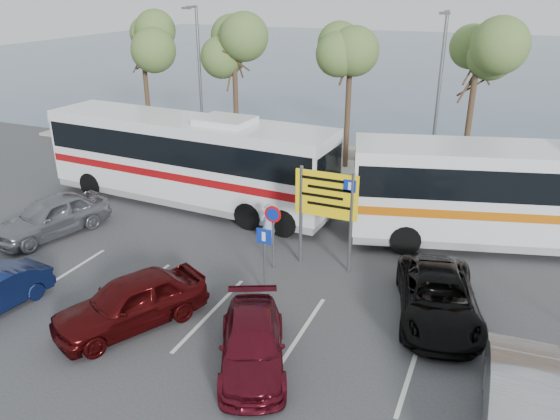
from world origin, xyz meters
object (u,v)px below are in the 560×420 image
at_px(direction_sign, 326,202).
at_px(pedestrian_far, 373,211).
at_px(pedestrian_near, 268,225).
at_px(car_silver_a, 52,216).
at_px(street_lamp_right, 439,90).
at_px(coach_bus_left, 188,163).
at_px(suv_black, 438,298).
at_px(car_maroon, 252,344).
at_px(street_lamp_left, 199,74).
at_px(car_silver_b, 525,410).
at_px(coach_bus_right, 533,199).
at_px(car_red, 131,302).

xyz_separation_m(direction_sign, pedestrian_far, (0.86, 3.30, -1.43)).
bearing_deg(pedestrian_near, car_silver_a, -26.44).
bearing_deg(direction_sign, pedestrian_far, 75.35).
height_order(street_lamp_right, coach_bus_left, street_lamp_right).
distance_m(coach_bus_left, suv_black, 12.71).
relative_size(street_lamp_right, direction_sign, 2.23).
relative_size(car_maroon, pedestrian_far, 2.06).
distance_m(street_lamp_left, pedestrian_near, 13.31).
height_order(street_lamp_left, pedestrian_far, street_lamp_left).
distance_m(pedestrian_near, pedestrian_far, 4.22).
xyz_separation_m(car_silver_b, pedestrian_near, (-9.03, 6.54, 0.08)).
height_order(direction_sign, pedestrian_near, direction_sign).
bearing_deg(car_silver_b, car_silver_a, 163.20).
xyz_separation_m(pedestrian_near, pedestrian_far, (3.38, 2.52, 0.16)).
distance_m(coach_bus_left, car_silver_b, 16.73).
distance_m(street_lamp_right, direction_sign, 10.73).
relative_size(car_maroon, pedestrian_near, 2.45).
relative_size(street_lamp_right, suv_black, 1.64).
distance_m(coach_bus_right, car_red, 14.63).
relative_size(street_lamp_left, car_maroon, 1.95).
height_order(direction_sign, coach_bus_right, coach_bus_right).
xyz_separation_m(car_red, car_silver_b, (10.52, -0.18, -0.00)).
bearing_deg(coach_bus_left, pedestrian_far, 0.00).
bearing_deg(car_red, street_lamp_right, 97.14).
relative_size(coach_bus_left, pedestrian_far, 6.72).
height_order(coach_bus_left, suv_black, coach_bus_left).
xyz_separation_m(coach_bus_left, car_silver_a, (-3.26, -5.00, -1.14)).
bearing_deg(car_silver_a, car_silver_b, 1.82).
bearing_deg(car_silver_b, pedestrian_near, 140.52).
bearing_deg(pedestrian_far, coach_bus_left, 74.77).
bearing_deg(direction_sign, street_lamp_right, 79.06).
height_order(street_lamp_right, pedestrian_far, street_lamp_right).
distance_m(street_lamp_right, suv_black, 12.82).
bearing_deg(coach_bus_left, pedestrian_near, -26.79).
xyz_separation_m(street_lamp_right, coach_bus_left, (-9.50, -7.02, -2.68)).
relative_size(suv_black, pedestrian_far, 2.44).
xyz_separation_m(coach_bus_left, suv_black, (11.62, -5.00, -1.24)).
height_order(coach_bus_left, car_silver_a, coach_bus_left).
xyz_separation_m(street_lamp_right, pedestrian_far, (-1.13, -7.02, -3.60)).
relative_size(street_lamp_right, pedestrian_near, 4.76).
height_order(suv_black, car_silver_b, car_silver_b).
bearing_deg(street_lamp_left, street_lamp_right, 0.00).
bearing_deg(pedestrian_far, street_lamp_right, -24.40).
relative_size(coach_bus_left, pedestrian_near, 7.98).
bearing_deg(street_lamp_left, car_maroon, -55.66).
height_order(car_silver_a, car_silver_b, car_silver_a).
height_order(car_silver_a, pedestrian_far, pedestrian_far).
xyz_separation_m(car_maroon, pedestrian_near, (-2.51, 6.56, 0.24)).
bearing_deg(car_silver_b, pedestrian_far, 118.38).
relative_size(direction_sign, car_silver_b, 0.78).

